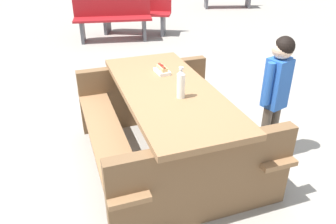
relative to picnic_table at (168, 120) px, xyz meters
name	(u,v)px	position (x,y,z in m)	size (l,w,h in m)	color
ground_plane	(168,160)	(0.00, 0.00, -0.44)	(30.00, 30.00, 0.00)	gray
picnic_table	(168,120)	(0.00, 0.00, 0.00)	(2.10, 1.81, 0.75)	olive
soda_bottle	(181,84)	(-0.17, -0.09, 0.43)	(0.07, 0.07, 0.26)	silver
hotdog_tray	(162,70)	(0.36, 0.03, 0.34)	(0.21, 0.16, 0.08)	white
child_in_coat	(277,84)	(0.02, -0.96, 0.31)	(0.23, 0.26, 1.18)	brown
park_bench_near	(113,17)	(4.10, 0.77, 0.00)	(0.50, 1.52, 0.85)	maroon
park_bench_mid	(135,12)	(4.57, 0.34, 0.00)	(0.68, 1.55, 0.85)	maroon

